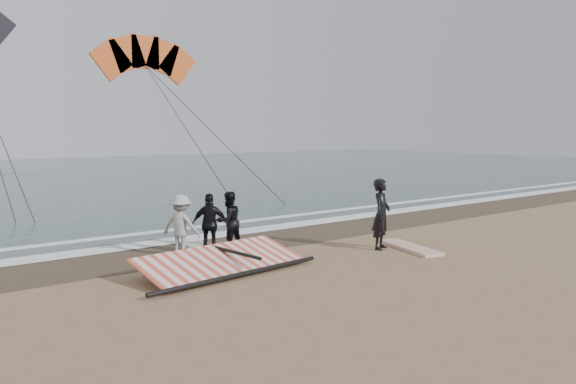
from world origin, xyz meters
name	(u,v)px	position (x,y,z in m)	size (l,w,h in m)	color
ground	(370,268)	(0.00, 0.00, 0.00)	(120.00, 120.00, 0.00)	#8C704C
sea	(29,177)	(0.00, 33.00, 0.01)	(120.00, 54.00, 0.02)	#233838
wet_sand	(263,239)	(0.00, 4.50, 0.01)	(120.00, 2.80, 0.01)	#4C3D2B
foam_near	(238,232)	(0.00, 5.90, 0.03)	(120.00, 0.90, 0.01)	white
foam_far	(211,225)	(0.00, 7.60, 0.03)	(120.00, 0.45, 0.01)	white
man_main	(381,214)	(1.84, 1.37, 0.99)	(0.72, 0.47, 1.97)	black
board_white	(410,247)	(2.47, 0.85, 0.04)	(0.63, 2.24, 0.09)	white
board_cream	(210,251)	(-2.20, 3.88, 0.05)	(0.65, 2.43, 0.10)	beige
trio_cluster	(204,224)	(-2.37, 3.85, 0.82)	(2.38, 1.34, 1.65)	black
sail_rig	(216,263)	(-3.11, 1.99, 0.20)	(4.65, 2.15, 0.51)	black
kite_red	(146,62)	(4.94, 23.89, 7.49)	(7.73, 7.24, 16.16)	#D55019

